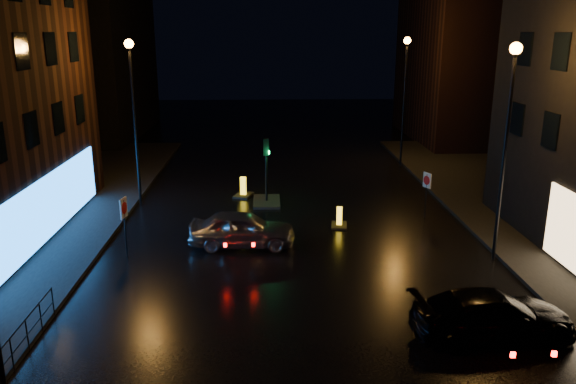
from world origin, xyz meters
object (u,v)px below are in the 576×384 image
at_px(silver_hatchback, 242,229).
at_px(dark_sedan, 493,315).
at_px(bollard_near, 339,222).
at_px(road_sign_right, 427,184).
at_px(road_sign_left, 124,213).
at_px(traffic_signal, 267,194).
at_px(bollard_far, 243,192).

distance_m(silver_hatchback, dark_sedan, 10.81).
xyz_separation_m(bollard_near, road_sign_right, (4.33, 1.15, 1.47)).
bearing_deg(bollard_near, road_sign_left, -152.28).
height_order(traffic_signal, bollard_near, traffic_signal).
distance_m(silver_hatchback, road_sign_left, 4.83).
height_order(dark_sedan, road_sign_left, road_sign_left).
bearing_deg(road_sign_right, dark_sedan, 60.34).
height_order(bollard_near, bollard_far, bollard_far).
bearing_deg(road_sign_left, bollard_far, 72.32).
bearing_deg(bollard_far, road_sign_right, -6.26).
distance_m(dark_sedan, bollard_far, 16.96).
bearing_deg(bollard_far, dark_sedan, -44.58).
distance_m(bollard_far, road_sign_left, 9.56).
distance_m(bollard_far, road_sign_right, 9.91).
xyz_separation_m(bollard_far, road_sign_right, (8.97, -3.96, 1.44)).
bearing_deg(road_sign_right, road_sign_left, -5.95).
xyz_separation_m(road_sign_left, road_sign_right, (13.33, 4.39, -0.16)).
relative_size(silver_hatchback, bollard_far, 3.08).
distance_m(silver_hatchback, road_sign_right, 9.42).
distance_m(traffic_signal, road_sign_left, 9.16).
relative_size(traffic_signal, bollard_near, 2.97).
xyz_separation_m(traffic_signal, bollard_far, (-1.28, 1.25, -0.26)).
bearing_deg(traffic_signal, road_sign_left, -128.41).
bearing_deg(road_sign_left, dark_sedan, -18.54).
bearing_deg(traffic_signal, silver_hatchback, -99.58).
bearing_deg(bollard_near, bollard_far, 140.09).
bearing_deg(bollard_far, traffic_signal, -26.90).
bearing_deg(road_sign_right, silver_hatchback, -2.84).
bearing_deg(road_sign_right, bollard_far, -48.04).
bearing_deg(bollard_far, silver_hatchback, -70.54).
xyz_separation_m(silver_hatchback, bollard_near, (4.40, 2.27, -0.55)).
bearing_deg(bollard_far, road_sign_left, -99.95).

